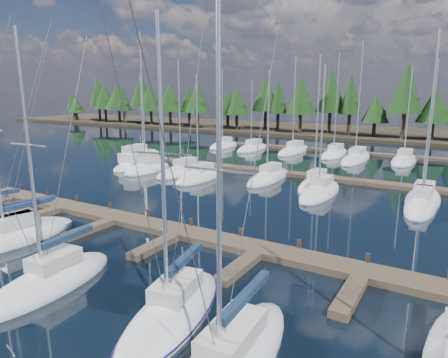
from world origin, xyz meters
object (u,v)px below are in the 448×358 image
Objects in this scene: main_dock at (177,235)px; front_sailboat_1 at (5,235)px; motor_yacht_left at (137,162)px; front_sailboat_2 at (12,237)px; front_sailboat_3 at (50,282)px; front_sailboat_4 at (173,313)px.

front_sailboat_1 is at bearing -147.98° from main_dock.
front_sailboat_2 is at bearing -64.73° from motor_yacht_left.
motor_yacht_left is at bearing 113.51° from front_sailboat_1.
front_sailboat_1 reaches higher than front_sailboat_2.
front_sailboat_1 is 1.12× the size of front_sailboat_2.
front_sailboat_3 is at bearing -17.60° from front_sailboat_1.
front_sailboat_3 is at bearing -172.70° from front_sailboat_4.
front_sailboat_2 is 1.01× the size of front_sailboat_3.
motor_yacht_left is (-10.41, 23.93, 0.21)m from front_sailboat_1.
front_sailboat_4 is (14.64, -1.75, -0.00)m from front_sailboat_2.
main_dock is 11.49m from front_sailboat_1.
front_sailboat_3 is at bearing -98.21° from main_dock.
front_sailboat_1 is 1.13× the size of front_sailboat_4.
front_sailboat_4 is at bearing -6.54° from front_sailboat_1.
front_sailboat_2 is at bearing 160.70° from front_sailboat_3.
front_sailboat_3 is at bearing -54.65° from motor_yacht_left.
front_sailboat_1 is 26.10m from motor_yacht_left.
front_sailboat_3 is 1.39× the size of motor_yacht_left.
front_sailboat_3 is 7.13m from front_sailboat_4.
motor_yacht_left is (-25.96, 25.72, 0.22)m from front_sailboat_4.
front_sailboat_2 reaches higher than front_sailboat_3.
front_sailboat_2 is at bearing -145.26° from main_dock.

